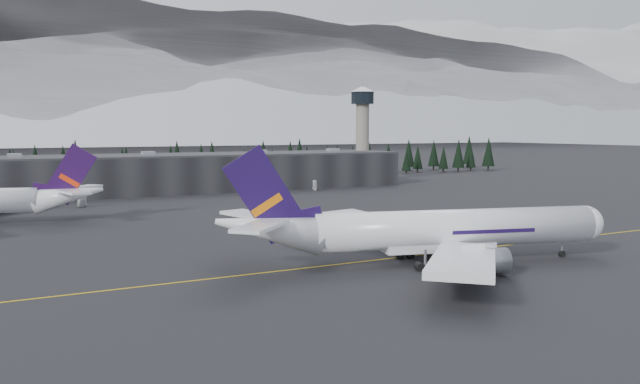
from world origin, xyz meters
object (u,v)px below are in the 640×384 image
terminal (178,173)px  gse_vehicle_a (82,204)px  jet_main (423,230)px  gse_vehicle_b (315,189)px  control_tower (363,123)px

terminal → gse_vehicle_a: bearing=-137.3°
jet_main → gse_vehicle_b: (38.07, 111.91, -4.66)m
terminal → gse_vehicle_b: bearing=-26.4°
jet_main → gse_vehicle_a: size_ratio=11.59×
gse_vehicle_a → control_tower: bearing=-9.6°
jet_main → gse_vehicle_b: jet_main is taller
jet_main → gse_vehicle_a: (-38.65, 100.36, -4.54)m
control_tower → gse_vehicle_a: 117.67m
jet_main → gse_vehicle_b: 118.30m
jet_main → gse_vehicle_b: bearing=86.2°
control_tower → jet_main: size_ratio=0.60×
gse_vehicle_a → gse_vehicle_b: bearing=-18.8°
control_tower → gse_vehicle_b: 46.75m
control_tower → gse_vehicle_b: control_tower is taller
control_tower → gse_vehicle_b: size_ratio=10.13×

